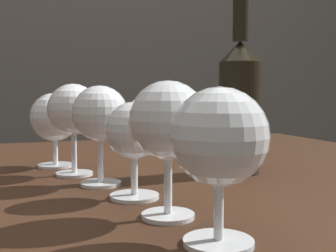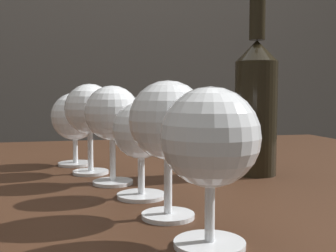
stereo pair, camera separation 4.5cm
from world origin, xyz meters
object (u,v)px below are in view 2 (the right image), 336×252
object	(u,v)px
wine_glass_white	(141,132)
wine_glass_rose	(75,118)
wine_glass_amber	(90,111)
wine_bottle	(256,103)
wine_glass_port	(112,116)
wine_glass_cabernet	(168,124)
wine_glass_merlot	(214,140)

from	to	relation	value
wine_glass_white	wine_glass_rose	xyz separation A→B (m)	(-0.08, 0.27, 0.00)
wine_glass_amber	wine_bottle	size ratio (longest dim) A/B	0.49
wine_glass_port	wine_glass_amber	size ratio (longest dim) A/B	0.97
wine_glass_cabernet	wine_glass_port	size ratio (longest dim) A/B	1.02
wine_glass_port	wine_glass_rose	bearing A→B (deg)	105.86
wine_glass_merlot	wine_glass_amber	distance (m)	0.38
wine_glass_port	wine_glass_merlot	bearing A→B (deg)	-77.86
wine_glass_rose	wine_glass_amber	bearing A→B (deg)	-75.77
wine_glass_cabernet	wine_glass_amber	size ratio (longest dim) A/B	0.99
wine_glass_port	wine_glass_rose	size ratio (longest dim) A/B	1.08
wine_glass_merlot	wine_glass_amber	bearing A→B (deg)	103.46
wine_glass_port	wine_glass_white	bearing A→B (deg)	-73.12
wine_glass_merlot	wine_glass_white	bearing A→B (deg)	99.77
wine_glass_white	wine_glass_amber	bearing A→B (deg)	107.19
wine_glass_cabernet	wine_bottle	world-z (taller)	wine_bottle
wine_glass_white	wine_glass_port	size ratio (longest dim) A/B	0.85
wine_glass_white	wine_glass_amber	size ratio (longest dim) A/B	0.83
wine_glass_merlot	wine_glass_amber	world-z (taller)	wine_glass_amber
wine_glass_cabernet	wine_glass_port	xyz separation A→B (m)	(-0.04, 0.19, -0.00)
wine_glass_cabernet	wine_bottle	bearing A→B (deg)	45.66
wine_bottle	wine_glass_amber	bearing A→B (deg)	165.13
wine_glass_amber	wine_bottle	world-z (taller)	wine_bottle
wine_glass_cabernet	wine_glass_amber	bearing A→B (deg)	104.04
wine_glass_port	wine_glass_amber	world-z (taller)	wine_glass_amber
wine_glass_merlot	wine_glass_cabernet	xyz separation A→B (m)	(-0.02, 0.09, 0.01)
wine_glass_port	wine_bottle	xyz separation A→B (m)	(0.24, 0.02, 0.02)
wine_glass_merlot	wine_glass_amber	size ratio (longest dim) A/B	0.94
wine_glass_cabernet	wine_glass_amber	distance (m)	0.28
wine_glass_cabernet	wine_glass_port	distance (m)	0.19
wine_glass_merlot	wine_glass_white	distance (m)	0.19
wine_glass_white	wine_glass_amber	distance (m)	0.19
wine_glass_cabernet	wine_bottle	size ratio (longest dim) A/B	0.49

